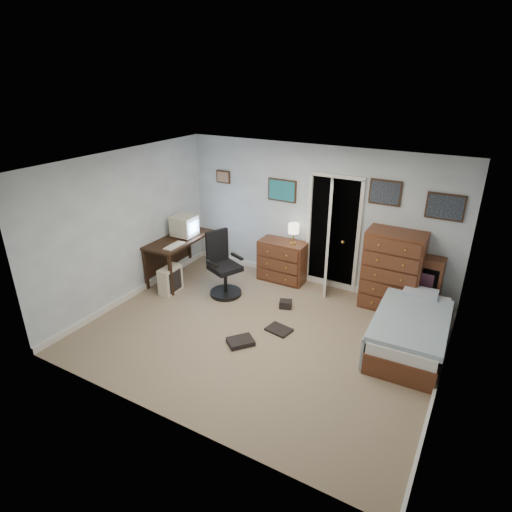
{
  "coord_description": "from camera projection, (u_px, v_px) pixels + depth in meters",
  "views": [
    {
      "loc": [
        2.61,
        -4.72,
        3.62
      ],
      "look_at": [
        -0.23,
        0.3,
        1.1
      ],
      "focal_mm": 30.0,
      "sensor_mm": 36.0,
      "label": 1
    }
  ],
  "objects": [
    {
      "name": "computer_desk",
      "position": [
        176.0,
        247.0,
        7.91
      ],
      "size": [
        0.68,
        1.4,
        0.8
      ],
      "rotation": [
        0.0,
        0.0,
        0.03
      ],
      "color": "black",
      "rests_on": "floor"
    },
    {
      "name": "tall_dresser",
      "position": [
        392.0,
        270.0,
        6.86
      ],
      "size": [
        0.9,
        0.54,
        1.32
      ],
      "primitive_type": "cube",
      "rotation": [
        0.0,
        0.0,
        0.01
      ],
      "color": "brown",
      "rests_on": "floor"
    },
    {
      "name": "table_lamp",
      "position": [
        294.0,
        229.0,
        7.52
      ],
      "size": [
        0.2,
        0.2,
        0.37
      ],
      "rotation": [
        0.0,
        0.0,
        0.02
      ],
      "color": "gold",
      "rests_on": "low_dresser"
    },
    {
      "name": "crt_monitor",
      "position": [
        184.0,
        226.0,
        7.83
      ],
      "size": [
        0.42,
        0.39,
        0.38
      ],
      "rotation": [
        0.0,
        0.0,
        0.03
      ],
      "color": "beige",
      "rests_on": "computer_desk"
    },
    {
      "name": "doorway",
      "position": [
        338.0,
        229.0,
        7.64
      ],
      "size": [
        0.96,
        1.12,
        2.05
      ],
      "color": "black",
      "rests_on": "floor"
    },
    {
      "name": "wall_posters",
      "position": [
        349.0,
        194.0,
        7.01
      ],
      "size": [
        4.38,
        0.04,
        0.6
      ],
      "color": "#331E11",
      "rests_on": "floor"
    },
    {
      "name": "keyboard",
      "position": [
        174.0,
        246.0,
        7.43
      ],
      "size": [
        0.17,
        0.43,
        0.03
      ],
      "primitive_type": "cube",
      "rotation": [
        0.0,
        0.0,
        0.03
      ],
      "color": "beige",
      "rests_on": "computer_desk"
    },
    {
      "name": "media_stack",
      "position": [
        213.0,
        235.0,
        8.97
      ],
      "size": [
        0.18,
        0.18,
        0.87
      ],
      "primitive_type": "cube",
      "rotation": [
        0.0,
        0.0,
        0.01
      ],
      "color": "maroon",
      "rests_on": "floor"
    },
    {
      "name": "floor",
      "position": [
        260.0,
        334.0,
        6.39
      ],
      "size": [
        5.0,
        4.0,
        0.02
      ],
      "primitive_type": "cube",
      "color": "gray",
      "rests_on": "ground"
    },
    {
      "name": "low_dresser",
      "position": [
        283.0,
        261.0,
        7.88
      ],
      "size": [
        0.87,
        0.45,
        0.77
      ],
      "primitive_type": "cube",
      "rotation": [
        0.0,
        0.0,
        0.02
      ],
      "color": "brown",
      "rests_on": "floor"
    },
    {
      "name": "pc_tower",
      "position": [
        170.0,
        280.0,
        7.49
      ],
      "size": [
        0.23,
        0.45,
        0.48
      ],
      "rotation": [
        0.0,
        0.0,
        0.03
      ],
      "color": "beige",
      "rests_on": "floor"
    },
    {
      "name": "headboard_bookcase",
      "position": [
        406.0,
        279.0,
        6.91
      ],
      "size": [
        1.08,
        0.32,
        0.96
      ],
      "rotation": [
        0.0,
        0.0,
        -0.04
      ],
      "color": "brown",
      "rests_on": "floor"
    },
    {
      "name": "bed",
      "position": [
        410.0,
        330.0,
        5.97
      ],
      "size": [
        1.01,
        1.81,
        0.58
      ],
      "rotation": [
        0.0,
        0.0,
        0.04
      ],
      "color": "brown",
      "rests_on": "floor"
    },
    {
      "name": "floor_clutter",
      "position": [
        263.0,
        327.0,
        6.47
      ],
      "size": [
        0.75,
        1.58,
        0.13
      ],
      "rotation": [
        0.0,
        0.0,
        0.31
      ],
      "color": "black",
      "rests_on": "floor"
    },
    {
      "name": "office_chair",
      "position": [
        223.0,
        271.0,
        7.37
      ],
      "size": [
        0.72,
        0.72,
        1.13
      ],
      "rotation": [
        0.0,
        0.0,
        -0.41
      ],
      "color": "black",
      "rests_on": "floor"
    }
  ]
}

